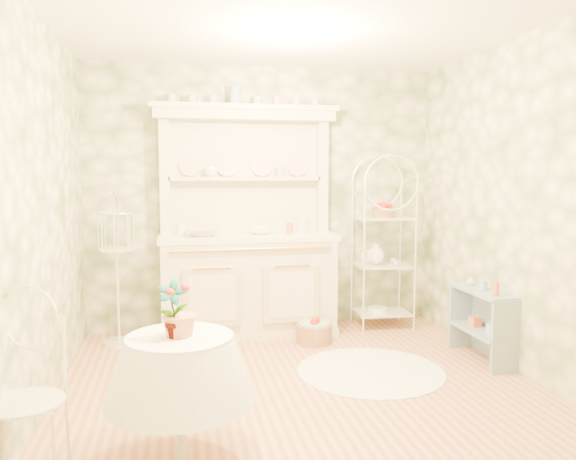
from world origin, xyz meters
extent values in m
plane|color=tan|center=(0.00, 0.00, 0.00)|extent=(3.60, 3.60, 0.00)
plane|color=white|center=(0.00, 0.00, 2.70)|extent=(3.60, 3.60, 0.00)
plane|color=#EEE2C4|center=(-1.80, 0.00, 1.35)|extent=(3.60, 3.60, 0.00)
plane|color=#EEE2C4|center=(1.80, 0.00, 1.35)|extent=(3.60, 3.60, 0.00)
plane|color=#EEE2C4|center=(0.00, 1.80, 1.35)|extent=(3.60, 3.60, 0.00)
plane|color=#EEE2C4|center=(0.00, -1.80, 1.35)|extent=(3.60, 3.60, 0.00)
cube|color=beige|center=(-0.20, 1.52, 1.15)|extent=(1.87, 0.61, 2.29)
cube|color=white|center=(1.22, 1.51, 0.88)|extent=(0.58, 0.43, 1.76)
cube|color=#8296AE|center=(1.68, 0.32, 0.30)|extent=(0.30, 0.71, 0.60)
cylinder|color=white|center=(-0.90, -0.89, 0.33)|extent=(0.79, 0.79, 0.65)
cube|color=white|center=(-1.68, -1.02, 0.47)|extent=(0.56, 0.56, 0.93)
cube|color=white|center=(-1.45, 1.39, 0.77)|extent=(0.38, 0.38, 1.54)
cylinder|color=#A27048|center=(0.37, 1.08, 0.10)|extent=(0.40, 0.40, 0.20)
cylinder|color=white|center=(0.64, 0.24, 0.01)|extent=(1.32, 1.32, 0.01)
imported|color=white|center=(-0.65, 1.43, 1.02)|extent=(0.35, 0.35, 0.07)
imported|color=white|center=(-0.07, 1.51, 1.02)|extent=(0.27, 0.27, 0.07)
imported|color=white|center=(-0.55, 1.68, 1.61)|extent=(0.15, 0.15, 0.10)
imported|color=white|center=(0.15, 1.68, 1.61)|extent=(0.13, 0.13, 0.10)
imported|color=#3F7238|center=(-0.93, -0.92, 0.85)|extent=(0.19, 0.15, 0.32)
imported|color=#C85F38|center=(1.66, 0.10, 0.68)|extent=(0.06, 0.06, 0.14)
imported|color=#8BB1C2|center=(1.68, 0.33, 0.65)|extent=(0.06, 0.06, 0.11)
imported|color=silver|center=(1.68, 0.54, 0.65)|extent=(0.08, 0.08, 0.09)
camera|label=1|loc=(-0.91, -3.99, 1.61)|focal=35.00mm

